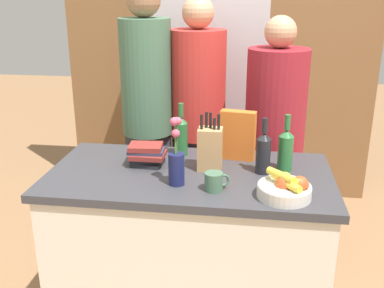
% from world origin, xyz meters
% --- Properties ---
extents(kitchen_island, '(1.43, 0.74, 0.90)m').
position_xyz_m(kitchen_island, '(0.00, 0.00, 0.45)').
color(kitchen_island, silver).
rests_on(kitchen_island, ground_plane).
extents(back_wall_wood, '(2.63, 0.12, 2.60)m').
position_xyz_m(back_wall_wood, '(0.00, 1.79, 1.30)').
color(back_wall_wood, brown).
rests_on(back_wall_wood, ground_plane).
extents(refrigerator, '(0.83, 0.62, 2.04)m').
position_xyz_m(refrigerator, '(-0.02, 1.43, 1.02)').
color(refrigerator, '#B7B7BC').
rests_on(refrigerator, ground_plane).
extents(fruit_bowl, '(0.24, 0.24, 0.12)m').
position_xyz_m(fruit_bowl, '(0.46, -0.22, 0.95)').
color(fruit_bowl, silver).
rests_on(fruit_bowl, kitchen_island).
extents(knife_block, '(0.12, 0.10, 0.30)m').
position_xyz_m(knife_block, '(0.10, 0.06, 1.01)').
color(knife_block, tan).
rests_on(knife_block, kitchen_island).
extents(flower_vase, '(0.08, 0.08, 0.33)m').
position_xyz_m(flower_vase, '(-0.04, -0.15, 1.02)').
color(flower_vase, '#191E4C').
rests_on(flower_vase, kitchen_island).
extents(cereal_box, '(0.19, 0.09, 0.27)m').
position_xyz_m(cereal_box, '(0.23, 0.23, 1.03)').
color(cereal_box, orange).
rests_on(cereal_box, kitchen_island).
extents(coffee_mug, '(0.12, 0.08, 0.09)m').
position_xyz_m(coffee_mug, '(0.14, -0.19, 0.94)').
color(coffee_mug, '#42664C').
rests_on(coffee_mug, kitchen_island).
extents(book_stack, '(0.19, 0.15, 0.11)m').
position_xyz_m(book_stack, '(-0.24, 0.07, 0.96)').
color(book_stack, '#232328').
rests_on(book_stack, kitchen_island).
extents(bottle_oil, '(0.07, 0.07, 0.29)m').
position_xyz_m(bottle_oil, '(-0.08, 0.25, 1.02)').
color(bottle_oil, '#286633').
rests_on(bottle_oil, kitchen_island).
extents(bottle_vinegar, '(0.07, 0.07, 0.29)m').
position_xyz_m(bottle_vinegar, '(0.36, 0.05, 1.01)').
color(bottle_vinegar, black).
rests_on(bottle_vinegar, kitchen_island).
extents(bottle_wine, '(0.07, 0.07, 0.29)m').
position_xyz_m(bottle_wine, '(0.47, 0.09, 1.02)').
color(bottle_wine, '#286633').
rests_on(bottle_wine, kitchen_island).
extents(person_at_sink, '(0.32, 0.32, 1.82)m').
position_xyz_m(person_at_sink, '(-0.38, 0.69, 1.04)').
color(person_at_sink, '#383842').
rests_on(person_at_sink, ground_plane).
extents(person_in_blue, '(0.36, 0.36, 1.74)m').
position_xyz_m(person_in_blue, '(-0.06, 0.79, 0.98)').
color(person_in_blue, '#383842').
rests_on(person_in_blue, ground_plane).
extents(person_in_red_tee, '(0.37, 0.37, 1.63)m').
position_xyz_m(person_in_red_tee, '(0.44, 0.66, 0.91)').
color(person_in_red_tee, '#383842').
rests_on(person_in_red_tee, ground_plane).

